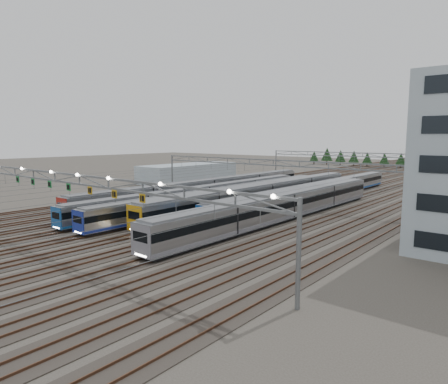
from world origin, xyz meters
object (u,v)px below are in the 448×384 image
Objects in this scene: train_e at (317,191)px; gantry_near at (78,182)px; train_d at (266,194)px; train_f at (286,205)px; train_a at (209,188)px; train_c at (228,196)px; gantry_far at (362,158)px; train_b at (204,195)px; gantry_mid at (273,168)px; west_shed at (189,172)px.

train_e is 1.14× the size of gantry_near.
train_d reaches higher than train_e.
gantry_near is at bearing -113.33° from train_f.
train_a is 1.08× the size of train_c.
gantry_far reaches higher than train_d.
train_a is 10.39m from train_c.
train_e is at bearing 60.44° from train_c.
train_b is 4.62m from train_c.
train_d is at bearing -112.62° from train_e.
train_f is (13.50, -3.08, 0.25)m from train_c.
gantry_mid reaches higher than train_a.
train_b is 10.89m from train_d.
gantry_near reaches higher than west_shed.
train_c is (4.50, 1.06, 0.03)m from train_b.
gantry_near reaches higher than train_d.
gantry_far is at bearing 77.48° from train_a.
train_b is 57.48m from gantry_far.
train_f is (9.00, -8.14, -0.01)m from train_d.
train_f reaches higher than train_b.
train_a is at bearing 179.44° from train_d.
gantry_mid reaches higher than train_e.
gantry_mid is at bearing 128.94° from train_f.
train_d is 1.02× the size of gantry_near.
train_c is 43.84m from west_shed.
train_b is 21.65m from train_e.
train_d reaches higher than train_b.
train_a is 13.50m from train_d.
train_d is 44.98m from west_shed.
gantry_near is at bearing -55.81° from west_shed.
gantry_far reaches higher than train_b.
gantry_far is (0.05, 85.12, -0.70)m from gantry_near.
gantry_mid reaches higher than train_b.
train_e is (9.00, 15.87, -0.01)m from train_c.
train_f is 1.78× the size of west_shed.
train_b is 0.87× the size of train_e.
train_a is 2.05× the size of west_shed.
west_shed is (-48.82, 29.05, 0.18)m from train_f.
gantry_near is (-11.30, -26.20, 4.92)m from train_f.
west_shed is at bearing 167.16° from train_e.
train_c is 13.85m from train_f.
west_shed is (-26.32, 20.77, 0.25)m from train_a.
west_shed is at bearing 124.19° from gantry_near.
gantry_near is at bearing -90.07° from gantry_mid.
train_f is (4.50, -18.94, 0.27)m from train_e.
west_shed is (-37.57, -29.88, -4.04)m from gantry_far.
train_d reaches higher than train_c.
train_e is at bearing 36.64° from gantry_mid.
train_e is at bearing 103.36° from train_f.
train_b is 1.04× the size of train_f.
train_a is 36.59m from gantry_near.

